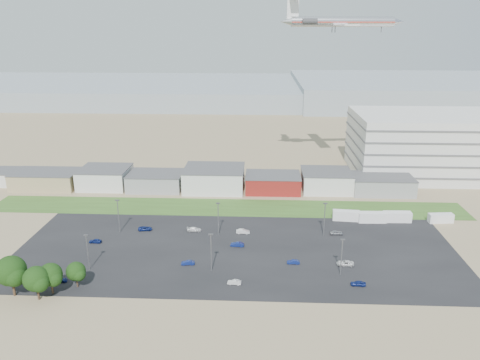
# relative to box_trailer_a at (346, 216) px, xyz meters

# --- Properties ---
(ground) EXTENTS (700.00, 700.00, 0.00)m
(ground) POSITION_rel_box_trailer_a_xyz_m (-38.59, -42.66, -1.57)
(ground) COLOR #836F53
(ground) RESTS_ON ground
(parking_lot) EXTENTS (120.00, 50.00, 0.01)m
(parking_lot) POSITION_rel_box_trailer_a_xyz_m (-33.59, -22.66, -1.56)
(parking_lot) COLOR black
(parking_lot) RESTS_ON ground
(grass_strip) EXTENTS (160.00, 16.00, 0.02)m
(grass_strip) POSITION_rel_box_trailer_a_xyz_m (-38.59, 9.34, -1.56)
(grass_strip) COLOR #355520
(grass_strip) RESTS_ON ground
(hills_backdrop) EXTENTS (700.00, 200.00, 9.00)m
(hills_backdrop) POSITION_rel_box_trailer_a_xyz_m (1.41, 272.34, 2.93)
(hills_backdrop) COLOR gray
(hills_backdrop) RESTS_ON ground
(building_row) EXTENTS (170.00, 20.00, 8.00)m
(building_row) POSITION_rel_box_trailer_a_xyz_m (-55.59, 28.34, 2.43)
(building_row) COLOR silver
(building_row) RESTS_ON ground
(parking_garage) EXTENTS (80.00, 40.00, 25.00)m
(parking_garage) POSITION_rel_box_trailer_a_xyz_m (51.41, 52.34, 10.93)
(parking_garage) COLOR silver
(parking_garage) RESTS_ON ground
(box_trailer_a) EXTENTS (8.56, 3.36, 3.14)m
(box_trailer_a) POSITION_rel_box_trailer_a_xyz_m (0.00, 0.00, 0.00)
(box_trailer_a) COLOR silver
(box_trailer_a) RESTS_ON ground
(box_trailer_b) EXTENTS (8.64, 2.92, 3.21)m
(box_trailer_b) POSITION_rel_box_trailer_a_xyz_m (7.83, -1.12, 0.04)
(box_trailer_b) COLOR silver
(box_trailer_b) RESTS_ON ground
(box_trailer_c) EXTENTS (8.58, 2.85, 3.20)m
(box_trailer_c) POSITION_rel_box_trailer_a_xyz_m (15.81, -0.36, 0.03)
(box_trailer_c) COLOR silver
(box_trailer_c) RESTS_ON ground
(box_trailer_d) EXTENTS (7.76, 3.08, 2.84)m
(box_trailer_d) POSITION_rel_box_trailer_a_xyz_m (29.23, -0.37, -0.15)
(box_trailer_d) COLOR silver
(box_trailer_d) RESTS_ON ground
(tree_left) EXTENTS (7.33, 7.33, 10.99)m
(tree_left) POSITION_rel_box_trailer_a_xyz_m (-82.70, -47.66, 3.93)
(tree_left) COLOR black
(tree_left) RESTS_ON ground
(tree_mid) EXTENTS (6.11, 6.11, 9.16)m
(tree_mid) POSITION_rel_box_trailer_a_xyz_m (-76.42, -49.05, 3.01)
(tree_mid) COLOR black
(tree_mid) RESTS_ON ground
(tree_right) EXTENTS (5.67, 5.67, 8.50)m
(tree_right) POSITION_rel_box_trailer_a_xyz_m (-74.37, -46.43, 2.68)
(tree_right) COLOR black
(tree_right) RESTS_ON ground
(tree_near) EXTENTS (4.79, 4.79, 7.18)m
(tree_near) POSITION_rel_box_trailer_a_xyz_m (-69.80, -43.36, 2.02)
(tree_near) COLOR black
(tree_near) RESTS_ON ground
(lightpole_front_l) EXTENTS (1.12, 0.47, 9.56)m
(lightpole_front_l) POSITION_rel_box_trailer_a_xyz_m (-69.93, -35.04, 3.21)
(lightpole_front_l) COLOR slate
(lightpole_front_l) RESTS_ON ground
(lightpole_front_m) EXTENTS (1.19, 0.50, 10.12)m
(lightpole_front_m) POSITION_rel_box_trailer_a_xyz_m (-39.13, -34.39, 3.49)
(lightpole_front_m) COLOR slate
(lightpole_front_m) RESTS_ON ground
(lightpole_front_r) EXTENTS (1.13, 0.47, 9.64)m
(lightpole_front_r) POSITION_rel_box_trailer_a_xyz_m (-7.21, -34.80, 3.25)
(lightpole_front_r) COLOR slate
(lightpole_front_r) RESTS_ON ground
(lightpole_back_l) EXTENTS (1.20, 0.50, 10.22)m
(lightpole_back_l) POSITION_rel_box_trailer_a_xyz_m (-68.91, -12.26, 3.54)
(lightpole_back_l) COLOR slate
(lightpole_back_l) RESTS_ON ground
(lightpole_back_m) EXTENTS (1.17, 0.49, 9.92)m
(lightpole_back_m) POSITION_rel_box_trailer_a_xyz_m (-39.35, -12.60, 3.39)
(lightpole_back_m) COLOR slate
(lightpole_back_m) RESTS_ON ground
(lightpole_back_r) EXTENTS (1.20, 0.50, 10.21)m
(lightpole_back_r) POSITION_rel_box_trailer_a_xyz_m (-8.53, -12.05, 3.54)
(lightpole_back_r) COLOR slate
(lightpole_back_r) RESTS_ON ground
(airliner) EXTENTS (51.79, 38.41, 14.24)m
(airliner) POSITION_rel_box_trailer_a_xyz_m (3.01, 50.29, 58.67)
(airliner) COLOR silver
(parked_car_0) EXTENTS (4.54, 2.39, 1.22)m
(parked_car_0) POSITION_rel_box_trailer_a_xyz_m (-5.22, -29.84, -0.96)
(parked_car_0) COLOR silver
(parked_car_0) RESTS_ON ground
(parked_car_1) EXTENTS (3.31, 1.20, 1.09)m
(parked_car_1) POSITION_rel_box_trailer_a_xyz_m (-18.44, -29.68, -1.02)
(parked_car_1) COLOR navy
(parked_car_1) RESTS_ON ground
(parked_car_2) EXTENTS (3.64, 1.72, 1.20)m
(parked_car_2) POSITION_rel_box_trailer_a_xyz_m (-3.82, -39.75, -0.97)
(parked_car_2) COLOR navy
(parked_car_2) RESTS_ON ground
(parked_car_4) EXTENTS (3.55, 1.56, 1.14)m
(parked_car_4) POSITION_rel_box_trailer_a_xyz_m (-45.53, -31.43, -1.00)
(parked_car_4) COLOR navy
(parked_car_4) RESTS_ON ground
(parked_car_5) EXTENTS (3.52, 1.52, 1.18)m
(parked_car_5) POSITION_rel_box_trailer_a_xyz_m (-73.71, -19.86, -0.98)
(parked_car_5) COLOR navy
(parked_car_5) RESTS_ON ground
(parked_car_6) EXTENTS (4.22, 1.78, 1.22)m
(parked_car_6) POSITION_rel_box_trailer_a_xyz_m (-46.82, -10.64, -0.96)
(parked_car_6) COLOR silver
(parked_car_6) RESTS_ON ground
(parked_car_7) EXTENTS (3.93, 1.72, 1.26)m
(parked_car_7) POSITION_rel_box_trailer_a_xyz_m (-33.40, -20.25, -0.94)
(parked_car_7) COLOR navy
(parked_car_7) RESTS_ON ground
(parked_car_8) EXTENTS (3.90, 1.75, 1.30)m
(parked_car_8) POSITION_rel_box_trailer_a_xyz_m (-4.67, -11.21, -0.92)
(parked_car_8) COLOR #A5A5AA
(parked_car_8) RESTS_ON ground
(parked_car_9) EXTENTS (4.36, 2.42, 1.16)m
(parked_car_9) POSITION_rel_box_trailer_a_xyz_m (-61.64, -10.65, -0.99)
(parked_car_9) COLOR navy
(parked_car_9) RESTS_ON ground
(parked_car_10) EXTENTS (3.87, 1.85, 1.09)m
(parked_car_10) POSITION_rel_box_trailer_a_xyz_m (-75.04, -41.30, -1.02)
(parked_car_10) COLOR navy
(parked_car_10) RESTS_ON ground
(parked_car_11) EXTENTS (3.99, 1.44, 1.31)m
(parked_car_11) POSITION_rel_box_trailer_a_xyz_m (-32.17, -11.56, -0.91)
(parked_car_11) COLOR silver
(parked_car_11) RESTS_ON ground
(parked_car_13) EXTENTS (3.36, 1.38, 1.08)m
(parked_car_13) POSITION_rel_box_trailer_a_xyz_m (-33.06, -40.48, -1.03)
(parked_car_13) COLOR silver
(parked_car_13) RESTS_ON ground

